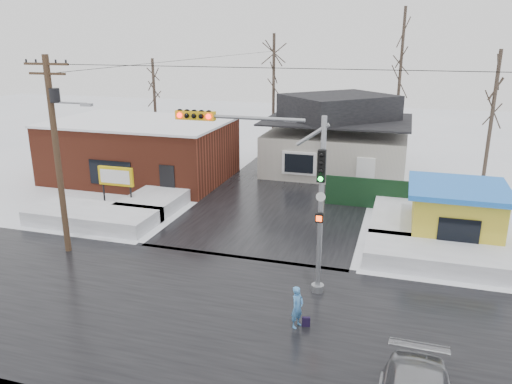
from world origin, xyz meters
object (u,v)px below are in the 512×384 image
(kiosk, at_px, (456,214))
(pedestrian, at_px, (297,307))
(traffic_signal, at_px, (281,179))
(marquee_sign, at_px, (116,178))
(utility_pole, at_px, (57,145))

(kiosk, bearing_deg, pedestrian, -120.58)
(pedestrian, bearing_deg, kiosk, -8.50)
(traffic_signal, xyz_separation_m, pedestrian, (1.33, -2.68, -3.78))
(traffic_signal, distance_m, kiosk, 10.43)
(kiosk, bearing_deg, marquee_sign, -178.45)
(kiosk, bearing_deg, traffic_signal, -135.16)
(traffic_signal, relative_size, utility_pole, 0.78)
(utility_pole, bearing_deg, kiosk, 20.44)
(utility_pole, distance_m, marquee_sign, 6.87)
(utility_pole, distance_m, pedestrian, 12.88)
(utility_pole, relative_size, pedestrian, 5.92)
(traffic_signal, height_order, kiosk, traffic_signal)
(traffic_signal, xyz_separation_m, utility_pole, (-10.36, 0.53, 0.57))
(marquee_sign, bearing_deg, utility_pole, -79.87)
(marquee_sign, distance_m, kiosk, 18.51)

